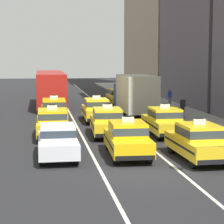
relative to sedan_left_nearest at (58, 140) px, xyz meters
The scene contains 18 objects.
ground_plane 4.81m from the sedan_left_nearest, 46.73° to the right, with size 160.00×160.00×0.00m, color #232326.
lane_stripe_left_center 16.66m from the sedan_left_nearest, 84.32° to the left, with size 0.14×80.00×0.01m, color silver.
lane_stripe_center_right 17.27m from the sedan_left_nearest, 73.69° to the left, with size 0.14×80.00×0.01m, color silver.
sidewalk_curb 15.59m from the sedan_left_nearest, 47.88° to the left, with size 4.00×90.00×0.15m, color gray.
sedan_left_nearest is the anchor object (origin of this frame).
taxi_left_second 5.47m from the sedan_left_nearest, 90.98° to the left, with size 1.86×4.58×1.96m.
taxi_left_third 11.90m from the sedan_left_nearest, 89.03° to the left, with size 1.86×4.58×1.96m.
bus_left_fourth 21.70m from the sedan_left_nearest, 89.55° to the left, with size 2.54×11.20×3.22m.
taxi_left_fifth 30.35m from the sedan_left_nearest, 89.70° to the left, with size 1.90×4.59×1.96m.
taxi_center_nearest 3.27m from the sedan_left_nearest, ahead, with size 1.99×4.63×1.96m.
taxi_center_second 6.33m from the sedan_left_nearest, 60.41° to the left, with size 2.04×4.65×1.96m.
taxi_center_third 12.04m from the sedan_left_nearest, 74.45° to the left, with size 1.89×4.59×1.96m.
taxi_right_nearest 6.43m from the sedan_left_nearest, 11.96° to the right, with size 1.90×4.59×1.96m.
taxi_right_second 8.27m from the sedan_left_nearest, 38.22° to the left, with size 1.85×4.57×1.96m.
box_truck_right_third 15.02m from the sedan_left_nearest, 64.49° to the left, with size 2.33×6.97×3.27m.
taxi_right_fourth 22.13m from the sedan_left_nearest, 72.94° to the left, with size 1.85×4.57×1.96m.
pedestrian_trailing 21.11m from the sedan_left_nearest, 59.78° to the left, with size 0.36×0.24×1.64m.
pedestrian_far_corner 14.92m from the sedan_left_nearest, 49.79° to the left, with size 0.47×0.24×1.55m.
Camera 1 is at (-3.99, -17.38, 4.72)m, focal length 73.05 mm.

